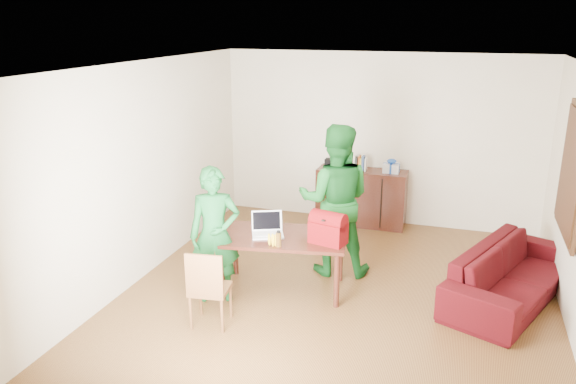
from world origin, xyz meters
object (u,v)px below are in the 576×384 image
(person_near, at_px, (215,235))
(person_far, at_px, (335,200))
(laptop, at_px, (268,232))
(sofa, at_px, (512,274))
(chair, at_px, (210,302))
(bottle, at_px, (279,239))
(red_bag, at_px, (328,231))
(table, at_px, (283,242))

(person_near, xyz_separation_m, person_far, (1.14, 1.15, 0.18))
(person_near, distance_m, laptop, 0.64)
(person_near, bearing_deg, sofa, -7.50)
(person_near, xyz_separation_m, sofa, (3.30, 1.02, -0.48))
(chair, bearing_deg, laptop, 63.75)
(bottle, bearing_deg, red_bag, 27.97)
(table, height_order, laptop, laptop)
(table, xyz_separation_m, bottle, (0.06, -0.33, 0.18))
(laptop, height_order, sofa, laptop)
(chair, distance_m, sofa, 3.50)
(table, bearing_deg, laptop, -168.63)
(person_near, bearing_deg, laptop, 12.12)
(laptop, bearing_deg, table, -2.42)
(chair, relative_size, laptop, 2.02)
(table, height_order, person_far, person_far)
(chair, bearing_deg, sofa, 19.48)
(table, relative_size, person_far, 0.83)
(laptop, xyz_separation_m, red_bag, (0.73, 0.00, 0.10))
(chair, distance_m, person_far, 2.09)
(table, xyz_separation_m, chair, (-0.49, -1.01, -0.36))
(person_far, height_order, red_bag, person_far)
(laptop, bearing_deg, sofa, -10.19)
(person_far, bearing_deg, chair, 50.58)
(sofa, bearing_deg, chair, 140.44)
(person_near, bearing_deg, red_bag, -7.51)
(person_far, relative_size, bottle, 10.26)
(table, bearing_deg, bottle, -89.38)
(table, height_order, bottle, bottle)
(laptop, relative_size, red_bag, 1.07)
(laptop, bearing_deg, person_near, -166.29)
(person_far, relative_size, red_bag, 4.79)
(laptop, distance_m, red_bag, 0.74)
(chair, bearing_deg, bottle, 43.75)
(laptop, relative_size, bottle, 2.30)
(person_far, relative_size, sofa, 0.90)
(person_near, distance_m, red_bag, 1.30)
(laptop, bearing_deg, chair, -131.78)
(table, height_order, red_bag, red_bag)
(chair, xyz_separation_m, person_near, (-0.19, 0.57, 0.54))
(person_near, xyz_separation_m, bottle, (0.74, 0.11, -0.00))
(chair, bearing_deg, table, 56.65)
(red_bag, bearing_deg, bottle, -137.61)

